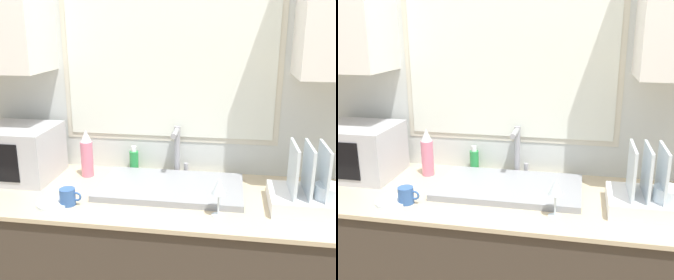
% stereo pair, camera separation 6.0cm
% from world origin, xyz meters
% --- Properties ---
extents(countertop, '(2.08, 0.68, 0.91)m').
position_xyz_m(countertop, '(0.00, 0.32, 0.46)').
color(countertop, '#42382D').
rests_on(countertop, ground_plane).
extents(wall_back, '(6.00, 0.38, 2.60)m').
position_xyz_m(wall_back, '(0.00, 0.63, 1.43)').
color(wall_back, silver).
rests_on(wall_back, ground_plane).
extents(sink_basin, '(0.70, 0.40, 0.03)m').
position_xyz_m(sink_basin, '(0.05, 0.38, 0.93)').
color(sink_basin, gray).
rests_on(sink_basin, countertop).
extents(faucet, '(0.08, 0.16, 0.26)m').
position_xyz_m(faucet, '(0.05, 0.59, 1.07)').
color(faucet, '#99999E').
rests_on(faucet, countertop).
extents(microwave, '(0.41, 0.35, 0.27)m').
position_xyz_m(microwave, '(-0.78, 0.43, 1.05)').
color(microwave, '#B2B2B7').
rests_on(microwave, countertop).
extents(dish_rack, '(0.31, 0.27, 0.29)m').
position_xyz_m(dish_rack, '(0.67, 0.27, 0.98)').
color(dish_rack, white).
rests_on(dish_rack, countertop).
extents(spray_bottle, '(0.06, 0.06, 0.26)m').
position_xyz_m(spray_bottle, '(-0.42, 0.49, 1.04)').
color(spray_bottle, '#D8728C').
rests_on(spray_bottle, countertop).
extents(soap_bottle, '(0.05, 0.05, 0.14)m').
position_xyz_m(soap_bottle, '(-0.19, 0.60, 0.98)').
color(soap_bottle, '#268C3F').
rests_on(soap_bottle, countertop).
extents(mug_near_sink, '(0.10, 0.07, 0.08)m').
position_xyz_m(mug_near_sink, '(-0.38, 0.14, 0.95)').
color(mug_near_sink, '#335999').
rests_on(mug_near_sink, countertop).
extents(wine_glass, '(0.06, 0.06, 0.17)m').
position_xyz_m(wine_glass, '(0.29, 0.14, 1.04)').
color(wine_glass, silver).
rests_on(wine_glass, countertop).
extents(small_plate, '(0.15, 0.15, 0.01)m').
position_xyz_m(small_plate, '(-0.45, 0.13, 0.92)').
color(small_plate, silver).
rests_on(small_plate, countertop).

